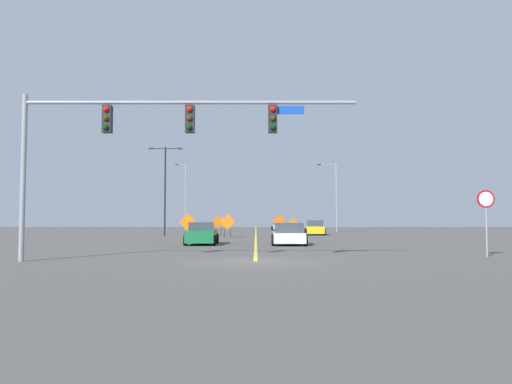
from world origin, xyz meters
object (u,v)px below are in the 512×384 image
Objects in this scene: car_green_approaching at (202,234)px; construction_sign_right_lane at (218,223)px; car_white_far at (288,234)px; car_yellow_near at (314,228)px; car_silver_mid at (279,226)px; stop_sign at (486,210)px; street_lamp_far_right at (185,194)px; construction_sign_right_shoulder at (227,223)px; construction_sign_left_shoulder at (188,223)px; construction_sign_median_far at (293,223)px; street_lamp_far_left at (165,183)px; construction_sign_left_lane at (279,223)px; street_lamp_near_right at (335,194)px; traffic_signal_assembly at (146,130)px.

construction_sign_right_lane is at bearing 91.03° from car_green_approaching.
car_white_far is 19.74m from car_yellow_near.
stop_sign is at bearing -83.13° from car_silver_mid.
construction_sign_right_shoulder is (8.01, -29.46, -4.03)m from street_lamp_far_right.
construction_sign_median_far is at bearing 64.97° from construction_sign_left_shoulder.
street_lamp_far_left reaches higher than car_yellow_near.
car_green_approaching is at bearing -115.14° from construction_sign_left_lane.
construction_sign_left_shoulder is at bearing -148.51° from construction_sign_left_lane.
construction_sign_right_lane is at bearing 81.53° from construction_sign_left_shoulder.
stop_sign reaches higher than car_green_approaching.
street_lamp_far_left reaches higher than construction_sign_right_shoulder.
street_lamp_near_right is 17.26m from construction_sign_right_lane.
car_silver_mid is at bearing 3.98° from street_lamp_far_right.
car_yellow_near is at bearing 39.89° from construction_sign_right_shoulder.
street_lamp_far_left is at bearing -172.85° from car_yellow_near.
construction_sign_left_shoulder is (3.63, -9.88, -3.82)m from street_lamp_far_left.
construction_sign_right_lane is 1.11× the size of construction_sign_median_far.
street_lamp_far_left is 6.52m from construction_sign_right_lane.
traffic_signal_assembly is 6.43× the size of construction_sign_right_lane.
traffic_signal_assembly is at bearing -108.56° from street_lamp_near_right.
car_white_far is 1.03× the size of car_green_approaching.
traffic_signal_assembly is 6.21× the size of construction_sign_left_shoulder.
traffic_signal_assembly reaches higher than construction_sign_left_shoulder.
street_lamp_near_right is at bearing 90.31° from stop_sign.
construction_sign_right_lane is (-13.30, -10.47, -3.40)m from street_lamp_near_right.
traffic_signal_assembly is at bearing -104.30° from construction_sign_left_lane.
stop_sign reaches higher than construction_sign_left_shoulder.
car_green_approaching is at bearing -99.20° from car_silver_mid.
construction_sign_right_shoulder is (6.46, -5.19, -3.82)m from street_lamp_far_left.
construction_sign_left_shoulder is 0.45× the size of car_silver_mid.
street_lamp_far_right is 2.23× the size of car_green_approaching.
street_lamp_far_left is 17.79m from construction_sign_median_far.
construction_sign_median_far is 0.88× the size of construction_sign_left_lane.
street_lamp_far_left is (-18.72, 27.51, 3.12)m from stop_sign.
stop_sign reaches higher than construction_sign_left_lane.
construction_sign_right_shoulder is (-12.04, -16.37, -3.36)m from street_lamp_near_right.
construction_sign_left_lane is 30.65m from car_silver_mid.
traffic_signal_assembly reaches higher than construction_sign_median_far.
street_lamp_far_right is 2.16× the size of car_white_far.
car_yellow_near is (3.94, 7.25, -0.60)m from construction_sign_left_lane.
car_green_approaching is (-0.94, -11.80, -0.63)m from construction_sign_right_shoulder.
street_lamp_near_right is at bearing 1.73° from construction_sign_median_far.
street_lamp_far_right reaches higher than street_lamp_near_right.
street_lamp_far_left is 4.90× the size of construction_sign_median_far.
construction_sign_left_lane is (10.98, -5.38, -3.82)m from street_lamp_far_left.
stop_sign is at bearing -64.42° from construction_sign_right_lane.
stop_sign reaches higher than car_silver_mid.
street_lamp_far_left is 0.89× the size of street_lamp_far_right.
stop_sign is 1.42× the size of construction_sign_right_lane.
car_white_far is at bearing -91.84° from car_silver_mid.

